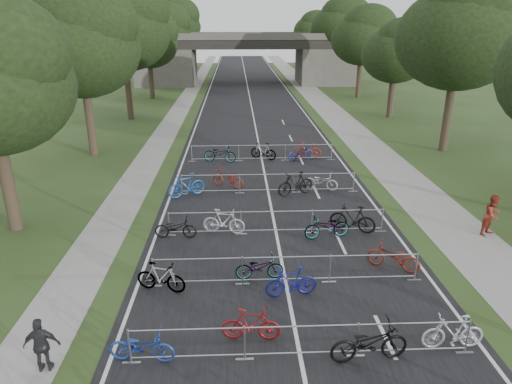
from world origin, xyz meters
TOP-DOWN VIEW (x-y plane):
  - road at (0.00, 50.00)m, footprint 11.00×140.00m
  - sidewalk_right at (8.00, 50.00)m, footprint 3.00×140.00m
  - sidewalk_left at (-7.50, 50.00)m, footprint 2.00×140.00m
  - lane_markings at (0.00, 50.00)m, footprint 0.12×140.00m
  - overpass_bridge at (0.00, 65.00)m, footprint 31.00×8.00m
  - tree_left_1 at (-11.39, 27.93)m, footprint 7.56×7.56m
  - tree_right_1 at (13.11, 27.93)m, footprint 8.18×8.18m
  - tree_left_2 at (-11.39, 39.93)m, footprint 8.40×8.40m
  - tree_right_2 at (13.11, 39.93)m, footprint 6.16×6.16m
  - tree_left_3 at (-11.39, 51.93)m, footprint 6.72×6.72m
  - tree_right_3 at (13.11, 51.93)m, footprint 7.17×7.17m
  - tree_left_4 at (-11.39, 63.93)m, footprint 7.56×7.56m
  - tree_right_4 at (13.11, 63.93)m, footprint 8.18×8.18m
  - tree_left_5 at (-11.39, 75.93)m, footprint 8.40×8.40m
  - tree_right_5 at (13.11, 75.93)m, footprint 6.16×6.16m
  - tree_left_6 at (-11.39, 87.93)m, footprint 6.72×6.72m
  - tree_right_6 at (13.11, 87.93)m, footprint 7.17×7.17m
  - barrier_row_2 at (0.00, 7.20)m, footprint 9.70×0.08m
  - barrier_row_3 at (0.00, 11.00)m, footprint 9.70×0.08m
  - barrier_row_4 at (0.00, 15.00)m, footprint 9.70×0.08m
  - barrier_row_5 at (0.00, 20.00)m, footprint 9.70×0.08m
  - barrier_row_6 at (0.00, 26.00)m, footprint 9.70×0.08m
  - bike_8 at (-4.30, 7.28)m, footprint 1.86×0.83m
  - bike_9 at (-1.33, 8.03)m, footprint 1.76×0.65m
  - bike_10 at (1.82, 7.05)m, footprint 2.24×0.98m
  - bike_11 at (4.30, 7.42)m, footprint 1.80×0.53m
  - bike_12 at (-4.30, 10.71)m, footprint 1.84×0.99m
  - bike_13 at (-0.92, 11.36)m, footprint 1.74×0.68m
  - bike_14 at (0.08, 10.23)m, footprint 1.82×0.73m
  - bike_15 at (4.06, 11.79)m, footprint 2.03×1.54m
  - bike_16 at (-4.30, 14.79)m, footprint 1.80×0.70m
  - bike_17 at (-2.27, 15.13)m, footprint 1.93×0.89m
  - bike_18 at (2.10, 14.48)m, footprint 2.07×1.04m
  - bike_19 at (3.34, 15.11)m, footprint 2.07×1.39m
  - bike_20 at (-4.30, 19.66)m, footprint 2.07×1.53m
  - bike_21 at (-2.18, 20.97)m, footprint 2.04×1.59m
  - bike_22 at (1.40, 19.66)m, footprint 2.16×1.40m
  - bike_23 at (2.91, 20.39)m, footprint 1.93×1.20m
  - bike_24 at (-2.76, 25.85)m, footprint 2.23×1.21m
  - bike_25 at (0.11, 26.34)m, footprint 1.86×1.35m
  - bike_26 at (2.55, 26.03)m, footprint 2.01×1.35m
  - bike_27 at (3.04, 26.43)m, footprint 1.94×0.80m
  - pedestrian_b at (9.20, 14.52)m, footprint 1.11×1.03m
  - pedestrian_c at (-6.80, 7.05)m, footprint 0.95×0.46m

SIDE VIEW (x-z plane):
  - lane_markings at x=0.00m, z-range 0.00..0.00m
  - road at x=0.00m, z-range 0.00..0.01m
  - sidewalk_right at x=8.00m, z-range 0.00..0.01m
  - sidewalk_left at x=-7.50m, z-range 0.00..0.01m
  - bike_13 at x=-0.92m, z-range 0.00..0.90m
  - bike_16 at x=-4.30m, z-range 0.00..0.93m
  - bike_8 at x=-4.30m, z-range 0.00..0.95m
  - bike_23 at x=2.91m, z-range 0.00..0.96m
  - bike_26 at x=2.55m, z-range 0.00..1.00m
  - bike_15 at x=4.06m, z-range 0.00..1.02m
  - bike_21 at x=-2.18m, z-range 0.00..1.03m
  - bike_9 at x=-1.33m, z-range 0.00..1.03m
  - bike_18 at x=2.10m, z-range 0.00..1.04m
  - bike_14 at x=0.08m, z-range 0.00..1.06m
  - bike_12 at x=-4.30m, z-range 0.00..1.06m
  - bike_11 at x=4.30m, z-range 0.00..1.08m
  - barrier_row_2 at x=0.00m, z-range 0.00..1.10m
  - barrier_row_3 at x=0.00m, z-range 0.00..1.10m
  - barrier_row_4 at x=0.00m, z-range 0.00..1.10m
  - barrier_row_5 at x=0.00m, z-range 0.00..1.10m
  - barrier_row_6 at x=0.00m, z-range 0.00..1.10m
  - bike_25 at x=0.11m, z-range 0.00..1.11m
  - bike_24 at x=-2.76m, z-range 0.00..1.11m
  - bike_17 at x=-2.27m, z-range 0.00..1.12m
  - bike_27 at x=3.04m, z-range 0.00..1.13m
  - bike_10 at x=1.82m, z-range 0.00..1.14m
  - bike_19 at x=3.34m, z-range 0.00..1.22m
  - bike_20 at x=-4.30m, z-range 0.00..1.23m
  - bike_22 at x=1.40m, z-range 0.00..1.26m
  - pedestrian_c at x=-6.80m, z-range 0.00..1.58m
  - pedestrian_b at x=9.20m, z-range 0.00..1.81m
  - overpass_bridge at x=0.00m, z-range 0.01..7.06m
  - tree_right_2 at x=13.11m, z-range 1.25..10.64m
  - tree_right_5 at x=13.11m, z-range 1.25..10.64m
  - tree_left_3 at x=-11.39m, z-range 1.36..11.61m
  - tree_left_6 at x=-11.39m, z-range 1.36..11.61m
  - tree_right_3 at x=13.11m, z-range 1.46..12.39m
  - tree_right_6 at x=13.11m, z-range 1.46..12.39m
  - tree_left_1 at x=-11.39m, z-range 1.54..13.07m
  - tree_left_4 at x=-11.39m, z-range 1.54..13.07m
  - tree_right_1 at x=13.11m, z-range 1.67..14.13m
  - tree_right_4 at x=13.11m, z-range 1.67..14.13m
  - tree_left_2 at x=-11.39m, z-range 1.71..14.52m
  - tree_left_5 at x=-11.39m, z-range 1.71..14.52m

